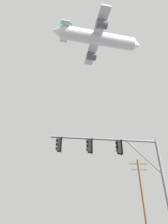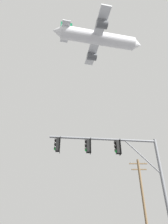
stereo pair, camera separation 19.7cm
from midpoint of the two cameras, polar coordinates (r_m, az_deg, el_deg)
The scene contains 3 objects.
signal_pole_near at distance 13.21m, azimuth 9.62°, elevation -13.38°, with size 7.34×0.98×6.74m.
utility_pole at distance 24.80m, azimuth 16.45°, elevation -22.12°, with size 2.20×0.28×8.60m.
airplane at distance 68.58m, azimuth 3.96°, elevation 20.58°, with size 30.18×23.31×8.23m.
Camera 1 is at (0.42, -4.25, 1.46)m, focal length 31.36 mm.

